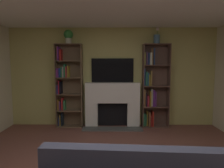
# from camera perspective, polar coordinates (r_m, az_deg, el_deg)

# --- Properties ---
(wall_back_accent) EXTENTS (5.39, 0.06, 2.52)m
(wall_back_accent) POSITION_cam_1_polar(r_m,az_deg,el_deg) (5.45, 0.14, 1.87)
(wall_back_accent) COLOR tan
(wall_back_accent) RESTS_ON ground_plane
(fireplace) EXTENTS (1.47, 0.56, 1.13)m
(fireplace) POSITION_cam_1_polar(r_m,az_deg,el_deg) (5.38, 0.13, -5.20)
(fireplace) COLOR white
(fireplace) RESTS_ON ground_plane
(tv) EXTENTS (1.07, 0.06, 0.61)m
(tv) POSITION_cam_1_polar(r_m,az_deg,el_deg) (5.38, 0.14, 3.72)
(tv) COLOR black
(tv) RESTS_ON fireplace
(bookshelf_left) EXTENTS (0.66, 0.29, 2.10)m
(bookshelf_left) POSITION_cam_1_polar(r_m,az_deg,el_deg) (5.46, -12.17, -0.24)
(bookshelf_left) COLOR brown
(bookshelf_left) RESTS_ON ground_plane
(bookshelf_right) EXTENTS (0.66, 0.30, 2.10)m
(bookshelf_right) POSITION_cam_1_polar(r_m,az_deg,el_deg) (5.43, 10.88, -1.09)
(bookshelf_right) COLOR brown
(bookshelf_right) RESTS_ON ground_plane
(potted_plant) EXTENTS (0.23, 0.23, 0.35)m
(potted_plant) POSITION_cam_1_polar(r_m,az_deg,el_deg) (5.41, -11.79, 12.71)
(potted_plant) COLOR beige
(potted_plant) RESTS_ON bookshelf_left
(vase_with_flowers) EXTENTS (0.15, 0.15, 0.40)m
(vase_with_flowers) POSITION_cam_1_polar(r_m,az_deg,el_deg) (5.39, 12.09, 12.10)
(vase_with_flowers) COLOR #466F8F
(vase_with_flowers) RESTS_ON bookshelf_right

